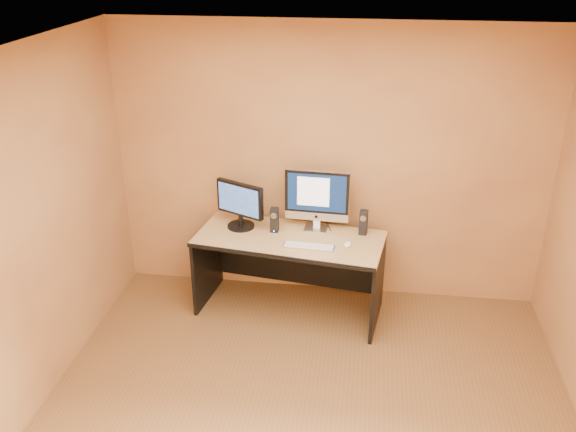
{
  "coord_description": "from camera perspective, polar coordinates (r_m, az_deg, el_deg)",
  "views": [
    {
      "loc": [
        0.34,
        -3.27,
        3.25
      ],
      "look_at": [
        -0.31,
        1.45,
        1.03
      ],
      "focal_mm": 38.0,
      "sensor_mm": 36.0,
      "label": 1
    }
  ],
  "objects": [
    {
      "name": "walls",
      "position": [
        3.82,
        1.62,
        -5.64
      ],
      "size": [
        4.0,
        4.0,
        2.6
      ],
      "primitive_type": null,
      "color": "#AC7F45",
      "rests_on": "ground"
    },
    {
      "name": "keyboard",
      "position": [
        5.28,
        1.96,
        -2.85
      ],
      "size": [
        0.45,
        0.15,
        0.02
      ],
      "primitive_type": "cube",
      "rotation": [
        0.0,
        0.0,
        -0.06
      ],
      "color": "silver",
      "rests_on": "desk"
    },
    {
      "name": "desk",
      "position": [
        5.64,
        0.13,
        -5.48
      ],
      "size": [
        1.75,
        0.95,
        0.77
      ],
      "primitive_type": null,
      "rotation": [
        0.0,
        0.0,
        -0.14
      ],
      "color": "tan",
      "rests_on": "ground"
    },
    {
      "name": "cable_b",
      "position": [
        5.7,
        2.36,
        -0.73
      ],
      "size": [
        0.09,
        0.17,
        0.01
      ],
      "primitive_type": "cylinder",
      "rotation": [
        1.57,
        0.0,
        -0.48
      ],
      "color": "black",
      "rests_on": "desk"
    },
    {
      "name": "speaker_right",
      "position": [
        5.51,
        7.07,
        -0.6
      ],
      "size": [
        0.08,
        0.08,
        0.23
      ],
      "primitive_type": null,
      "rotation": [
        0.0,
        0.0,
        -0.13
      ],
      "color": "black",
      "rests_on": "desk"
    },
    {
      "name": "ceiling",
      "position": [
        3.35,
        1.9,
        13.85
      ],
      "size": [
        4.0,
        4.0,
        0.0
      ],
      "primitive_type": "plane",
      "color": "white",
      "rests_on": "walls"
    },
    {
      "name": "second_monitor",
      "position": [
        5.57,
        -4.49,
        1.0
      ],
      "size": [
        0.56,
        0.44,
        0.44
      ],
      "primitive_type": null,
      "rotation": [
        0.0,
        0.0,
        -0.44
      ],
      "color": "black",
      "rests_on": "desk"
    },
    {
      "name": "speaker_left",
      "position": [
        5.52,
        -1.27,
        -0.36
      ],
      "size": [
        0.07,
        0.08,
        0.23
      ],
      "primitive_type": null,
      "rotation": [
        0.0,
        0.0,
        -0.04
      ],
      "color": "black",
      "rests_on": "desk"
    },
    {
      "name": "cable_a",
      "position": [
        5.68,
        3.76,
        -0.88
      ],
      "size": [
        0.08,
        0.22,
        0.01
      ],
      "primitive_type": "cylinder",
      "rotation": [
        1.57,
        0.0,
        0.31
      ],
      "color": "black",
      "rests_on": "desk"
    },
    {
      "name": "mouse",
      "position": [
        5.32,
        5.6,
        -2.65
      ],
      "size": [
        0.08,
        0.12,
        0.04
      ],
      "primitive_type": "ellipsoid",
      "rotation": [
        0.0,
        0.0,
        -0.2
      ],
      "color": "white",
      "rests_on": "desk"
    },
    {
      "name": "imac",
      "position": [
        5.5,
        2.68,
        1.49
      ],
      "size": [
        0.6,
        0.25,
        0.57
      ],
      "primitive_type": null,
      "rotation": [
        0.0,
        0.0,
        -0.05
      ],
      "color": "#BBBBBF",
      "rests_on": "desk"
    }
  ]
}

